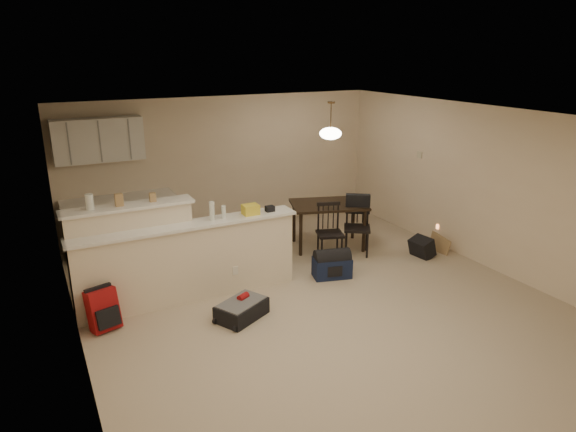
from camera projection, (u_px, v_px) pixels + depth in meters
room at (320, 215)px, 6.63m from camera, size 7.00×7.02×2.50m
breakfast_bar at (169, 259)px, 6.89m from camera, size 3.08×0.58×1.39m
upper_cabinets at (98, 140)px, 8.28m from camera, size 1.40×0.34×0.70m
kitchen_counter at (122, 225)px, 8.70m from camera, size 1.80×0.60×0.90m
thermostat at (419, 155)px, 9.16m from camera, size 0.02×0.12×0.12m
jar at (90, 202)px, 6.35m from camera, size 0.10×0.10×0.20m
cereal_box at (119, 200)px, 6.51m from camera, size 0.10×0.07×0.16m
small_box at (153, 197)px, 6.70m from camera, size 0.08×0.06×0.12m
bottle_a at (212, 211)px, 6.90m from camera, size 0.07×0.07×0.26m
bottle_b at (224, 212)px, 6.98m from camera, size 0.06×0.06×0.18m
bag_lump at (251, 210)px, 7.16m from camera, size 0.22×0.18×0.14m
pouch at (270, 209)px, 7.30m from camera, size 0.12×0.10×0.08m
dining_table at (329, 209)px, 8.79m from camera, size 1.45×1.19×0.78m
pendant_lamp at (330, 133)px, 8.39m from camera, size 0.36×0.36×0.62m
dining_chair_near at (330, 232)px, 8.32m from camera, size 0.51×0.50×0.93m
dining_chair_far at (357, 227)px, 8.52m from camera, size 0.58×0.57×0.97m
suitcase at (242, 310)px, 6.58m from camera, size 0.76×0.66×0.22m
red_backpack at (103, 310)px, 6.28m from camera, size 0.39×0.30×0.51m
navy_duffel at (332, 267)px, 7.75m from camera, size 0.62×0.44×0.31m
black_daypack at (422, 248)px, 8.51m from camera, size 0.29×0.39×0.32m
cardboard_sheet at (440, 244)px, 8.68m from camera, size 0.07×0.40×0.31m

